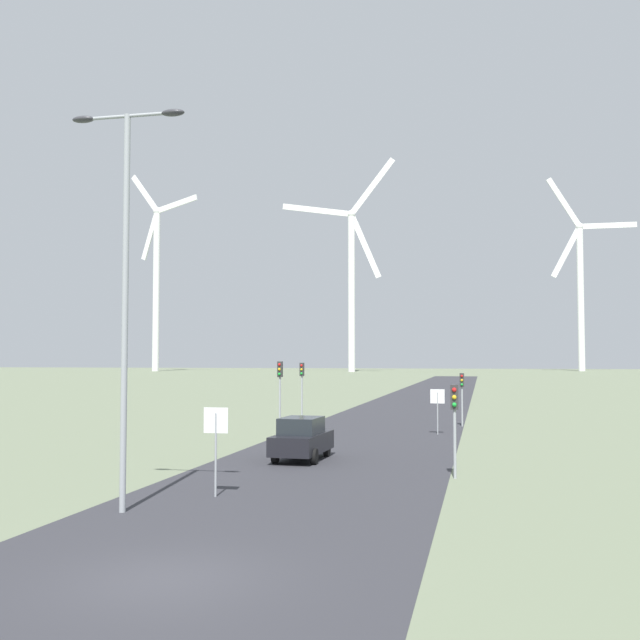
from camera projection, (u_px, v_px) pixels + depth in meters
ground_plane at (164, 578)px, 14.80m from camera, size 600.00×600.00×0.00m
road_surface at (406, 411)px, 61.65m from camera, size 10.00×240.00×0.01m
streetlamp at (126, 263)px, 21.49m from camera, size 3.52×0.32×11.48m
stop_sign_near at (216, 434)px, 23.58m from camera, size 0.81×0.07×2.80m
stop_sign_far at (437, 403)px, 42.66m from camera, size 0.81×0.07×2.58m
traffic_light_post_near_left at (280, 381)px, 42.86m from camera, size 0.28×0.34×4.16m
traffic_light_post_near_right at (454, 409)px, 27.17m from camera, size 0.28×0.33×3.39m
traffic_light_post_mid_left at (302, 379)px, 50.28m from camera, size 0.28×0.33×4.04m
traffic_light_post_mid_right at (462, 387)px, 47.72m from camera, size 0.28×0.33×3.39m
car_approaching at (302, 439)px, 31.99m from camera, size 2.01×4.19×1.83m
wind_turbine_far_left at (156, 275)px, 249.45m from camera, size 27.38×8.91×67.14m
wind_turbine_left at (352, 274)px, 238.33m from camera, size 35.72×6.54×68.65m
wind_turbine_center at (580, 282)px, 250.74m from camera, size 29.71×6.51×65.39m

